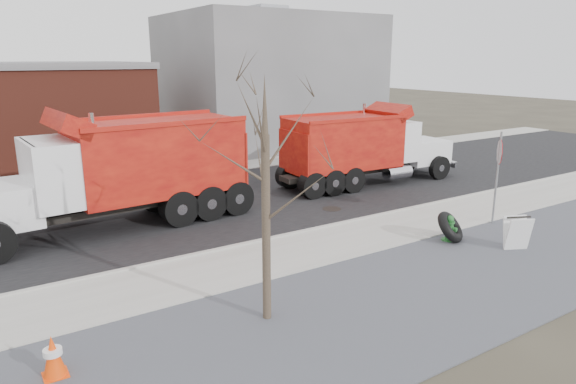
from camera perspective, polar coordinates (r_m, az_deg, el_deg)
ground at (r=15.03m, az=3.21°, el=-6.67°), size 120.00×120.00×0.00m
gravel_verge at (r=12.60m, az=12.75°, el=-11.36°), size 60.00×5.00×0.03m
sidewalk at (r=15.20m, az=2.66°, el=-6.28°), size 60.00×2.50×0.06m
curb at (r=16.20m, az=-0.01°, el=-4.81°), size 60.00×0.15×0.11m
road at (r=20.19m, az=-7.31°, el=-1.09°), size 60.00×9.40×0.02m
far_sidewalk at (r=25.31m, az=-12.90°, el=1.94°), size 60.00×2.00×0.06m
building_grey at (r=34.03m, az=-2.27°, el=12.25°), size 12.00×10.00×8.00m
bare_tree at (r=10.29m, az=-2.52°, el=2.47°), size 3.20×3.20×5.20m
fire_hydrant at (r=16.50m, az=17.50°, el=-3.97°), size 0.47×0.46×0.83m
truck_tire at (r=16.44m, az=17.58°, el=-3.74°), size 1.33×1.25×1.00m
stop_sign at (r=18.28m, az=22.34°, el=3.03°), size 0.62×0.63×3.15m
sandwich_board at (r=16.38m, az=24.10°, el=-4.18°), size 0.85×0.72×1.01m
traffic_cone_far at (r=10.30m, az=-24.64°, el=-16.28°), size 0.42×0.42×0.81m
dump_truck_red_a at (r=22.77m, az=8.35°, el=5.18°), size 8.58×2.76×3.45m
dump_truck_red_b at (r=17.60m, az=-18.08°, el=2.56°), size 9.42×3.24×3.91m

